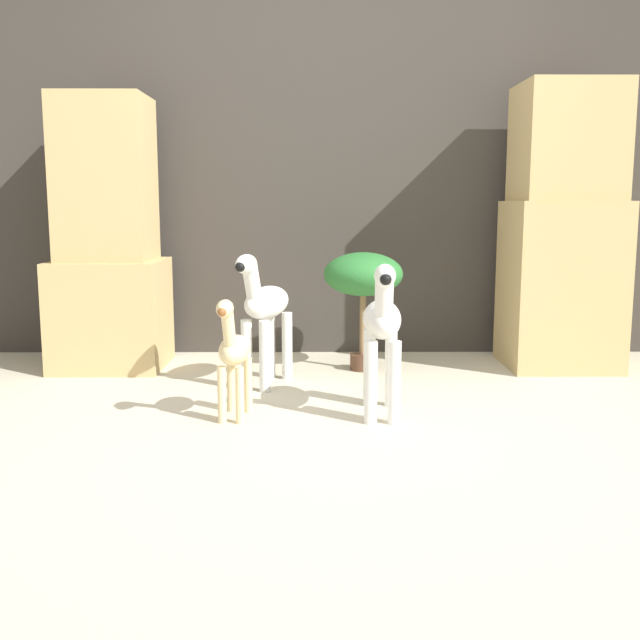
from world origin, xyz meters
TOP-DOWN VIEW (x-y plane):
  - ground_plane at (0.00, 0.00)m, footprint 14.00×14.00m
  - wall_back at (0.00, 1.67)m, footprint 6.40×0.08m
  - rock_pillar_left at (-1.27, 1.23)m, footprint 0.60×0.57m
  - rock_pillar_right at (1.27, 1.23)m, footprint 0.60×0.57m
  - zebra_right at (0.18, 0.21)m, footprint 0.18×0.53m
  - zebra_left at (-0.37, 0.77)m, footprint 0.30×0.53m
  - giraffe_figurine at (-0.46, 0.17)m, footprint 0.15×0.37m
  - potted_palm_front at (0.15, 1.13)m, footprint 0.44×0.44m

SIDE VIEW (x-z plane):
  - ground_plane at x=0.00m, z-range 0.00..0.00m
  - giraffe_figurine at x=-0.46m, z-range 0.02..0.56m
  - zebra_right at x=0.18m, z-range 0.05..0.73m
  - zebra_left at x=-0.37m, z-range 0.05..0.73m
  - potted_palm_front at x=0.15m, z-range 0.19..0.85m
  - rock_pillar_left at x=-1.27m, z-range -0.08..1.43m
  - rock_pillar_right at x=1.27m, z-range -0.04..1.53m
  - wall_back at x=0.00m, z-range 0.00..2.20m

